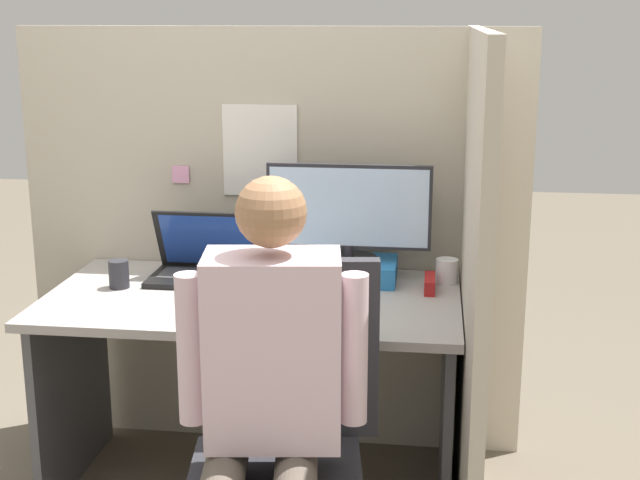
% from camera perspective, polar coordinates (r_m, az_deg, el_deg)
% --- Properties ---
extents(cubicle_panel_back, '(1.90, 0.05, 1.60)m').
position_cam_1_polar(cubicle_panel_back, '(3.37, -3.02, -0.13)').
color(cubicle_panel_back, '#B7AD99').
rests_on(cubicle_panel_back, ground).
extents(cubicle_panel_right, '(0.04, 1.40, 1.60)m').
position_cam_1_polar(cubicle_panel_right, '(2.87, 9.62, -2.99)').
color(cubicle_panel_right, '#B7AD99').
rests_on(cubicle_panel_right, ground).
extents(desk, '(1.40, 0.75, 0.72)m').
position_cam_1_polar(desk, '(3.08, -4.29, -6.72)').
color(desk, '#9E9993').
rests_on(desk, ground).
extents(paper_box, '(0.34, 0.23, 0.07)m').
position_cam_1_polar(paper_box, '(3.17, 1.82, -1.93)').
color(paper_box, '#236BAD').
rests_on(paper_box, desk).
extents(monitor, '(0.58, 0.21, 0.34)m').
position_cam_1_polar(monitor, '(3.12, 1.85, 1.79)').
color(monitor, '#232328').
rests_on(monitor, paper_box).
extents(laptop, '(0.37, 0.25, 0.25)m').
position_cam_1_polar(laptop, '(3.21, -7.41, -1.66)').
color(laptop, black).
rests_on(laptop, desk).
extents(mouse, '(0.07, 0.04, 0.03)m').
position_cam_1_polar(mouse, '(2.92, -3.38, -3.86)').
color(mouse, silver).
rests_on(mouse, desk).
extents(stapler, '(0.04, 0.15, 0.05)m').
position_cam_1_polar(stapler, '(3.08, 7.04, -2.79)').
color(stapler, '#A31919').
rests_on(stapler, desk).
extents(carrot_toy, '(0.05, 0.16, 0.05)m').
position_cam_1_polar(carrot_toy, '(2.74, -4.16, -4.88)').
color(carrot_toy, orange).
rests_on(carrot_toy, desk).
extents(office_chair, '(0.54, 0.57, 0.99)m').
position_cam_1_polar(office_chair, '(2.48, -2.21, -12.93)').
color(office_chair, '#2D2D33').
rests_on(office_chair, ground).
extents(person, '(0.48, 0.47, 1.26)m').
position_cam_1_polar(person, '(2.25, -3.49, -9.76)').
color(person, brown).
rests_on(person, ground).
extents(coffee_mug, '(0.08, 0.08, 0.09)m').
position_cam_1_polar(coffee_mug, '(3.17, 8.12, -1.97)').
color(coffee_mug, white).
rests_on(coffee_mug, desk).
extents(pen_cup, '(0.07, 0.07, 0.10)m').
position_cam_1_polar(pen_cup, '(3.16, -12.75, -2.14)').
color(pen_cup, '#28282D').
rests_on(pen_cup, desk).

